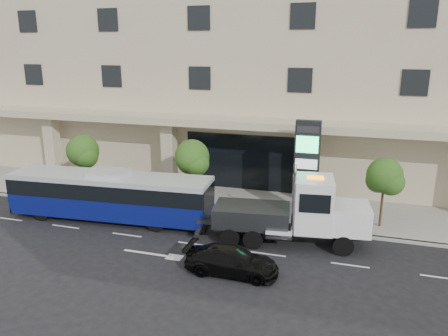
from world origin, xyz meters
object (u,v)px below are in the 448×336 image
object	(u,v)px
tow_truck	(298,214)
black_sedan	(232,261)
signage_pylon	(306,169)
city_bus	(110,195)

from	to	relation	value
tow_truck	black_sedan	bearing A→B (deg)	-128.16
tow_truck	signage_pylon	bearing A→B (deg)	83.58
black_sedan	city_bus	bearing A→B (deg)	64.22
city_bus	black_sedan	world-z (taller)	city_bus
city_bus	black_sedan	bearing A→B (deg)	-29.45
city_bus	tow_truck	bearing A→B (deg)	-4.64
city_bus	black_sedan	distance (m)	9.74
city_bus	signage_pylon	size ratio (longest dim) A/B	2.11
signage_pylon	black_sedan	bearing A→B (deg)	-107.07
tow_truck	signage_pylon	xyz separation A→B (m)	(-0.05, 3.77, 1.43)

